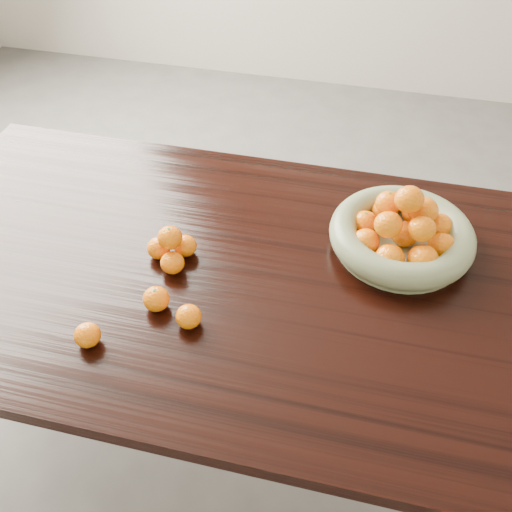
% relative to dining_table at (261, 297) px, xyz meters
% --- Properties ---
extents(ground, '(5.00, 5.00, 0.00)m').
position_rel_dining_table_xyz_m(ground, '(0.00, 0.00, -0.66)').
color(ground, '#5B5956').
rests_on(ground, ground).
extents(dining_table, '(2.00, 1.00, 0.75)m').
position_rel_dining_table_xyz_m(dining_table, '(0.00, 0.00, 0.00)').
color(dining_table, black).
rests_on(dining_table, ground).
extents(fruit_bowl, '(0.38, 0.38, 0.19)m').
position_rel_dining_table_xyz_m(fruit_bowl, '(0.34, 0.18, 0.14)').
color(fruit_bowl, '#707857').
rests_on(fruit_bowl, dining_table).
extents(orange_pyramid, '(0.12, 0.13, 0.11)m').
position_rel_dining_table_xyz_m(orange_pyramid, '(-0.23, -0.00, 0.13)').
color(orange_pyramid, orange).
rests_on(orange_pyramid, dining_table).
extents(loose_orange_0, '(0.06, 0.06, 0.06)m').
position_rel_dining_table_xyz_m(loose_orange_0, '(-0.22, -0.17, 0.12)').
color(loose_orange_0, orange).
rests_on(loose_orange_0, dining_table).
extents(loose_orange_1, '(0.06, 0.06, 0.06)m').
position_rel_dining_table_xyz_m(loose_orange_1, '(-0.33, -0.30, 0.12)').
color(loose_orange_1, orange).
rests_on(loose_orange_1, dining_table).
extents(loose_orange_2, '(0.06, 0.06, 0.06)m').
position_rel_dining_table_xyz_m(loose_orange_2, '(-0.13, -0.20, 0.12)').
color(loose_orange_2, orange).
rests_on(loose_orange_2, dining_table).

